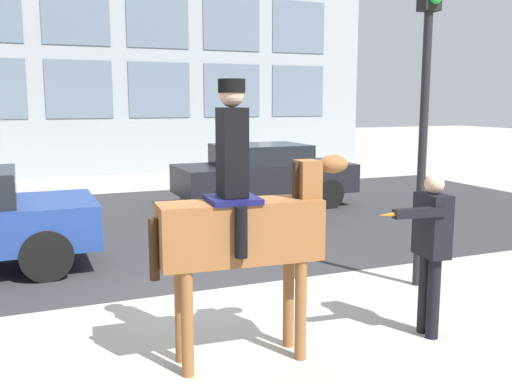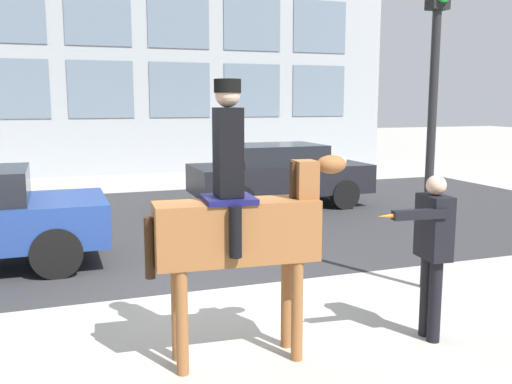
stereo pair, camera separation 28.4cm
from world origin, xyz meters
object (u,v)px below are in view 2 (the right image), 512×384
Objects in this scene: pedestrian_bystander at (432,244)px; street_car_far_lane at (279,174)px; traffic_light at (435,68)px; mounted_horse_lead at (240,222)px.

pedestrian_bystander is 0.42× the size of street_car_far_lane.
street_car_far_lane is (1.36, 7.51, -0.23)m from pedestrian_bystander.
traffic_light is (-0.40, -6.13, 2.06)m from street_car_far_lane.
pedestrian_bystander is at bearing -1.77° from mounted_horse_lead.
traffic_light is at bearing -119.35° from pedestrian_bystander.
mounted_horse_lead is at bearing -158.00° from traffic_light.
pedestrian_bystander is 2.49m from traffic_light.
traffic_light is at bearing -93.70° from street_car_far_lane.
mounted_horse_lead is 1.54× the size of pedestrian_bystander.
mounted_horse_lead is at bearing -114.47° from street_car_far_lane.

